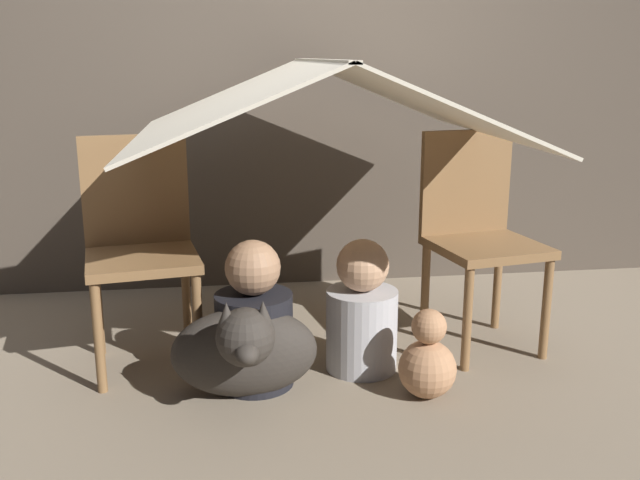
{
  "coord_description": "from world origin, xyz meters",
  "views": [
    {
      "loc": [
        -0.37,
        -2.46,
        1.18
      ],
      "look_at": [
        0.0,
        0.2,
        0.49
      ],
      "focal_mm": 40.0,
      "sensor_mm": 36.0,
      "label": 1
    }
  ],
  "objects_px": {
    "chair_right": "(478,229)",
    "person_second": "(362,314)",
    "person_front": "(254,324)",
    "dog": "(245,349)",
    "chair_left": "(140,241)"
  },
  "relations": [
    {
      "from": "chair_right",
      "to": "person_second",
      "type": "height_order",
      "value": "chair_right"
    },
    {
      "from": "person_front",
      "to": "chair_left",
      "type": "bearing_deg",
      "value": 145.79
    },
    {
      "from": "chair_right",
      "to": "dog",
      "type": "distance_m",
      "value": 1.1
    },
    {
      "from": "person_second",
      "to": "dog",
      "type": "distance_m",
      "value": 0.5
    },
    {
      "from": "chair_left",
      "to": "dog",
      "type": "height_order",
      "value": "chair_left"
    },
    {
      "from": "person_front",
      "to": "dog",
      "type": "distance_m",
      "value": 0.14
    },
    {
      "from": "person_front",
      "to": "person_second",
      "type": "height_order",
      "value": "person_front"
    },
    {
      "from": "person_second",
      "to": "person_front",
      "type": "bearing_deg",
      "value": -169.19
    },
    {
      "from": "chair_right",
      "to": "person_second",
      "type": "distance_m",
      "value": 0.62
    },
    {
      "from": "person_front",
      "to": "person_second",
      "type": "xyz_separation_m",
      "value": [
        0.42,
        0.08,
        -0.01
      ]
    },
    {
      "from": "chair_left",
      "to": "chair_right",
      "type": "bearing_deg",
      "value": -9.48
    },
    {
      "from": "chair_right",
      "to": "dog",
      "type": "xyz_separation_m",
      "value": [
        -0.98,
        -0.41,
        -0.3
      ]
    },
    {
      "from": "dog",
      "to": "chair_right",
      "type": "bearing_deg",
      "value": 22.63
    },
    {
      "from": "person_front",
      "to": "chair_right",
      "type": "bearing_deg",
      "value": 16.93
    },
    {
      "from": "chair_right",
      "to": "person_second",
      "type": "bearing_deg",
      "value": -169.12
    }
  ]
}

